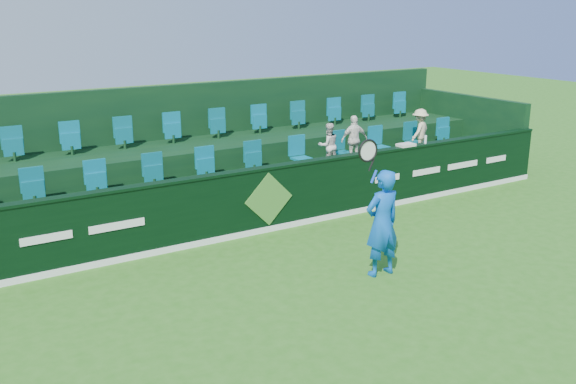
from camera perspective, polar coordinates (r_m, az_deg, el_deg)
ground at (r=10.19m, az=9.57°, el=-9.77°), size 60.00×60.00×0.00m
sponsor_hoarding at (r=12.99m, az=-1.96°, el=-0.63°), size 16.00×0.25×1.35m
stand_tier_front at (r=13.99m, az=-4.21°, el=-0.61°), size 16.00×2.00×0.80m
stand_tier_back at (r=15.57m, az=-7.51°, el=1.98°), size 16.00×1.80×1.30m
stand_rear at (r=15.85m, az=-8.25°, el=4.30°), size 16.00×4.10×2.60m
seat_row_front at (r=14.15m, az=-5.03°, el=2.51°), size 13.50×0.50×0.60m
seat_row_back at (r=15.64m, az=-8.09°, el=5.58°), size 13.50×0.50×0.60m
tennis_player at (r=10.87m, az=8.36°, el=-2.69°), size 1.03×0.45×2.49m
spectator_left at (r=14.97m, az=3.61°, el=4.16°), size 0.57×0.48×1.05m
spectator_middle at (r=15.40m, az=5.90°, el=4.66°), size 0.72×0.40×1.16m
spectator_right at (r=16.75m, az=11.63°, el=5.31°), size 0.85×0.68×1.14m
towel at (r=14.96m, az=10.44°, el=4.14°), size 0.40×0.26×0.06m
drinks_bottle at (r=15.35m, az=12.13°, el=4.60°), size 0.06×0.06×0.19m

